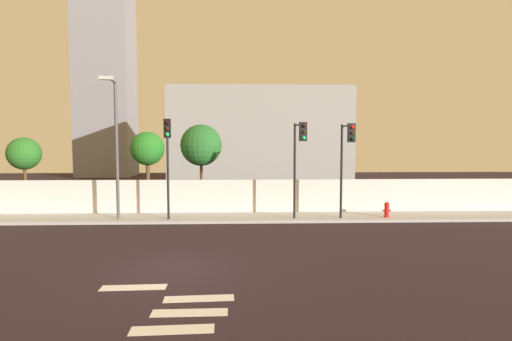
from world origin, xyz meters
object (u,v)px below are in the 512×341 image
object	(u,v)px
traffic_light_center	(167,148)
fire_hydrant	(387,209)
traffic_light_right	(347,150)
roadside_tree_midright	(201,145)
street_lamp_curbside	(115,137)
roadside_tree_midleft	(147,149)
roadside_tree_leftmost	(24,154)
traffic_light_left	(299,150)

from	to	relation	value
traffic_light_center	fire_hydrant	distance (m)	11.53
traffic_light_right	roadside_tree_midright	distance (m)	8.59
street_lamp_curbside	fire_hydrant	world-z (taller)	street_lamp_curbside
traffic_light_right	roadside_tree_midleft	world-z (taller)	traffic_light_right
traffic_light_right	roadside_tree_midright	world-z (taller)	roadside_tree_midright
roadside_tree_leftmost	roadside_tree_midleft	distance (m)	7.07
traffic_light_left	street_lamp_curbside	distance (m)	9.02
street_lamp_curbside	roadside_tree_midleft	world-z (taller)	street_lamp_curbside
fire_hydrant	roadside_tree_midright	world-z (taller)	roadside_tree_midright
street_lamp_curbside	traffic_light_left	bearing A→B (deg)	-3.62
fire_hydrant	roadside_tree_midright	size ratio (longest dim) A/B	0.16
traffic_light_center	traffic_light_right	world-z (taller)	traffic_light_center
roadside_tree_midleft	roadside_tree_midright	xyz separation A→B (m)	(3.12, 0.00, 0.22)
traffic_light_right	street_lamp_curbside	xyz separation A→B (m)	(-11.33, 0.53, 0.62)
street_lamp_curbside	roadside_tree_midright	xyz separation A→B (m)	(3.82, 3.64, -0.42)
traffic_light_left	traffic_light_center	world-z (taller)	traffic_light_center
traffic_light_right	roadside_tree_midright	size ratio (longest dim) A/B	0.94
fire_hydrant	roadside_tree_midright	distance (m)	10.91
traffic_light_left	roadside_tree_midright	size ratio (longest dim) A/B	0.95
traffic_light_center	roadside_tree_leftmost	bearing A→B (deg)	155.86
fire_hydrant	roadside_tree_midleft	distance (m)	13.74
traffic_light_center	roadside_tree_midright	size ratio (longest dim) A/B	0.98
traffic_light_right	roadside_tree_midleft	distance (m)	11.42
roadside_tree_leftmost	roadside_tree_midleft	xyz separation A→B (m)	(7.06, -0.00, 0.27)
traffic_light_right	street_lamp_curbside	world-z (taller)	street_lamp_curbside
traffic_light_left	roadside_tree_midright	world-z (taller)	roadside_tree_midright
traffic_light_right	fire_hydrant	size ratio (longest dim) A/B	6.04
fire_hydrant	traffic_light_center	bearing A→B (deg)	-176.70
roadside_tree_leftmost	street_lamp_curbside	bearing A→B (deg)	-29.78
traffic_light_center	roadside_tree_midleft	xyz separation A→B (m)	(-1.91, 4.02, -0.15)
street_lamp_curbside	roadside_tree_midleft	distance (m)	3.77
traffic_light_center	roadside_tree_leftmost	world-z (taller)	traffic_light_center
roadside_tree_leftmost	roadside_tree_midleft	world-z (taller)	roadside_tree_midleft
traffic_light_left	roadside_tree_midleft	world-z (taller)	traffic_light_left
traffic_light_center	roadside_tree_midleft	world-z (taller)	traffic_light_center
roadside_tree_leftmost	roadside_tree_midleft	bearing A→B (deg)	-0.00
traffic_light_right	roadside_tree_leftmost	xyz separation A→B (m)	(-17.69, 4.18, -0.29)
traffic_light_left	traffic_light_center	size ratio (longest dim) A/B	0.97
fire_hydrant	roadside_tree_leftmost	world-z (taller)	roadside_tree_leftmost
traffic_light_right	fire_hydrant	bearing A→B (deg)	18.71
traffic_light_center	street_lamp_curbside	bearing A→B (deg)	171.74
traffic_light_right	street_lamp_curbside	distance (m)	11.36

